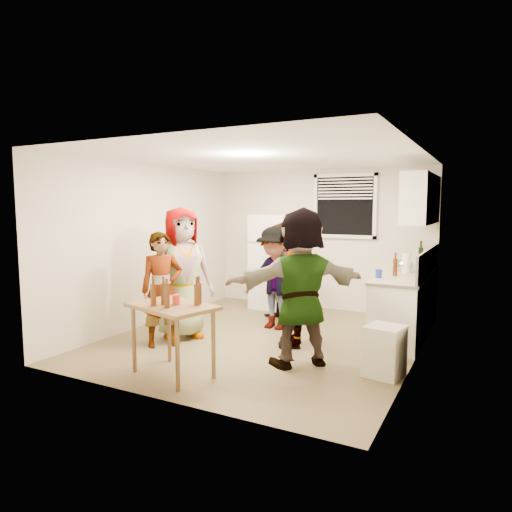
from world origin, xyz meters
The scene contains 23 objects.
room centered at (0.00, 0.00, 0.00)m, with size 4.00×4.50×2.50m, color silver, non-canonical shape.
window centered at (0.45, 2.21, 1.85)m, with size 1.12×0.10×1.06m, color white, non-canonical shape.
refrigerator centered at (-0.75, 1.88, 0.85)m, with size 0.70×0.70×1.70m, color white.
counter_lower centered at (1.70, 1.15, 0.43)m, with size 0.60×2.20×0.86m, color white.
countertop centered at (1.70, 1.15, 0.88)m, with size 0.64×2.22×0.04m, color #C2B69A.
backsplash centered at (1.99, 1.15, 1.08)m, with size 0.03×2.20×0.36m, color beige.
upper_cabinets centered at (1.83, 1.35, 1.95)m, with size 0.34×1.60×0.70m, color white.
kettle centered at (1.65, 1.25, 0.90)m, with size 0.26×0.21×0.21m, color silver, non-canonical shape.
paper_towel centered at (1.68, 1.20, 0.90)m, with size 0.13×0.13×0.27m, color white.
wine_bottle centered at (1.75, 2.10, 0.90)m, with size 0.07×0.07×0.30m, color black.
beer_bottle_counter centered at (1.60, 0.79, 0.90)m, with size 0.06×0.06×0.24m, color #47230C.
blue_cup centered at (1.44, 0.51, 0.90)m, with size 0.09×0.09×0.12m, color #1D35A2.
picture_frame centered at (1.92, 1.67, 0.97)m, with size 0.02×0.17×0.15m, color #D7B553.
trash_bin centered at (1.78, -0.63, 0.25)m, with size 0.38×0.38×0.56m, color silver.
serving_table centered at (-0.28, -1.68, 0.00)m, with size 0.94×0.62×0.79m, color brown, non-canonical shape.
beer_bottle_table centered at (-0.42, -1.83, 0.79)m, with size 0.06×0.06×0.24m, color #47230C.
red_cup centered at (-0.24, -1.66, 0.79)m, with size 0.08×0.08×0.11m, color red.
guest_grey centered at (-1.07, -0.45, 0.00)m, with size 0.90×1.84×0.58m, color gray.
guest_stripe centered at (-1.07, -0.88, 0.00)m, with size 0.55×1.52×0.36m, color #141933.
guest_back_left centered at (-0.17, 0.98, 0.00)m, with size 0.77×1.59×0.60m, color #543423.
guest_back_right centered at (-0.12, 0.58, 0.00)m, with size 1.00×1.54×0.57m, color #39393D.
guest_black centered at (0.48, -0.08, 0.00)m, with size 0.97×1.66×0.40m, color black.
guest_orange centered at (0.82, -0.72, 0.00)m, with size 1.71×1.84×0.54m, color #D26948.
Camera 1 is at (2.76, -5.56, 1.85)m, focal length 32.00 mm.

